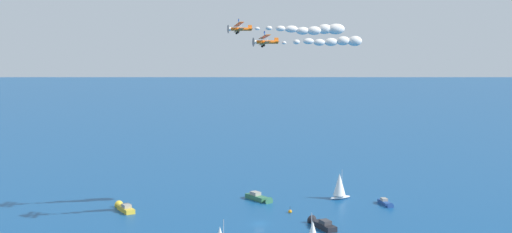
% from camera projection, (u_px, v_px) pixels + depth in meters
% --- Properties ---
extents(ground_plane, '(2000.00, 2000.00, 0.00)m').
position_uv_depth(ground_plane, '(259.00, 223.00, 178.55)').
color(ground_plane, navy).
extents(sailboat_far_port, '(5.58, 7.30, 9.35)m').
position_uv_depth(sailboat_far_port, '(340.00, 186.00, 206.55)').
color(sailboat_far_port, white).
rests_on(sailboat_far_port, ground_plane).
extents(motorboat_offshore, '(10.14, 8.18, 3.04)m').
position_uv_depth(motorboat_offshore, '(124.00, 208.00, 192.53)').
color(motorboat_offshore, gold).
rests_on(motorboat_offshore, ground_plane).
extents(motorboat_ahead, '(10.16, 9.27, 3.18)m').
position_uv_depth(motorboat_ahead, '(260.00, 198.00, 204.70)').
color(motorboat_ahead, '#33704C').
rests_on(motorboat_ahead, ground_plane).
extents(motorboat_mid_cluster, '(11.11, 7.79, 3.22)m').
position_uv_depth(motorboat_mid_cluster, '(321.00, 224.00, 174.82)').
color(motorboat_mid_cluster, black).
rests_on(motorboat_mid_cluster, ground_plane).
extents(motorboat_outer_ring_a, '(8.38, 4.08, 2.35)m').
position_uv_depth(motorboat_outer_ring_a, '(386.00, 203.00, 198.96)').
color(motorboat_outer_ring_a, '#23478C').
rests_on(motorboat_outer_ring_a, ground_plane).
extents(marker_buoy, '(1.10, 1.10, 2.10)m').
position_uv_depth(marker_buoy, '(290.00, 211.00, 189.94)').
color(marker_buoy, orange).
rests_on(marker_buoy, ground_plane).
extents(biplane_lead, '(7.39, 7.11, 3.65)m').
position_uv_depth(biplane_lead, '(265.00, 41.00, 167.07)').
color(biplane_lead, orange).
extents(wingwalker_lead, '(1.45, 0.57, 1.53)m').
position_uv_depth(wingwalker_lead, '(264.00, 33.00, 167.11)').
color(wingwalker_lead, '#1E4CB2').
extents(smoke_trail_lead, '(9.45, 21.78, 3.07)m').
position_uv_depth(smoke_trail_lead, '(337.00, 41.00, 172.24)').
color(smoke_trail_lead, silver).
extents(biplane_wingman, '(7.39, 7.11, 3.65)m').
position_uv_depth(biplane_wingman, '(239.00, 29.00, 177.81)').
color(biplane_wingman, orange).
extents(wingwalker_wingman, '(1.45, 0.57, 1.53)m').
position_uv_depth(wingwalker_wingman, '(239.00, 21.00, 177.85)').
color(wingwalker_wingman, '#1E4CB2').
extents(smoke_trail_wingman, '(10.71, 25.80, 3.59)m').
position_uv_depth(smoke_trail_wingman, '(317.00, 29.00, 183.39)').
color(smoke_trail_wingman, silver).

